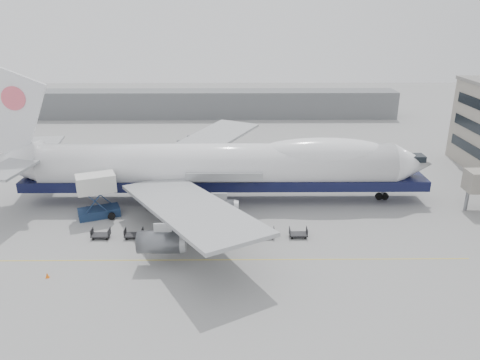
{
  "coord_description": "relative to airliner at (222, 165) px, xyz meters",
  "views": [
    {
      "loc": [
        2.66,
        -53.92,
        27.7
      ],
      "look_at": [
        3.22,
        6.0,
        5.5
      ],
      "focal_mm": 35.0,
      "sensor_mm": 36.0,
      "label": 1
    }
  ],
  "objects": [
    {
      "name": "apron_line",
      "position": [
        -0.64,
        -18.0,
        -5.62
      ],
      "size": [
        60.0,
        0.15,
        0.01
      ],
      "primitive_type": "cube",
      "color": "gold",
      "rests_on": "ground"
    },
    {
      "name": "dolly_6",
      "position": [
        9.97,
        -12.38,
        -5.09
      ],
      "size": [
        2.3,
        1.35,
        1.3
      ],
      "color": "#2D2D30",
      "rests_on": "ground"
    },
    {
      "name": "dolly_0",
      "position": [
        -15.22,
        -12.38,
        -5.09
      ],
      "size": [
        2.3,
        1.35,
        1.3
      ],
      "color": "#2D2D30",
      "rests_on": "ground"
    },
    {
      "name": "dolly_3",
      "position": [
        -2.63,
        -12.38,
        -5.09
      ],
      "size": [
        2.3,
        1.35,
        1.3
      ],
      "color": "#2D2D30",
      "rests_on": "ground"
    },
    {
      "name": "hangar",
      "position": [
        -10.64,
        58.0,
        -2.12
      ],
      "size": [
        110.0,
        8.0,
        7.0
      ],
      "primitive_type": "cube",
      "color": "slate",
      "rests_on": "ground"
    },
    {
      "name": "dolly_5",
      "position": [
        5.77,
        -12.38,
        -5.09
      ],
      "size": [
        2.3,
        1.35,
        1.3
      ],
      "color": "#2D2D30",
      "rests_on": "ground"
    },
    {
      "name": "dolly_1",
      "position": [
        -11.03,
        -12.38,
        -5.09
      ],
      "size": [
        2.3,
        1.35,
        1.3
      ],
      "color": "#2D2D30",
      "rests_on": "ground"
    },
    {
      "name": "dolly_4",
      "position": [
        1.57,
        -12.38,
        -5.09
      ],
      "size": [
        2.3,
        1.35,
        1.3
      ],
      "color": "#2D2D30",
      "rests_on": "ground"
    },
    {
      "name": "traffic_cone",
      "position": [
        -18.58,
        -21.63,
        -5.33
      ],
      "size": [
        0.42,
        0.42,
        0.61
      ],
      "rotation": [
        0.0,
        0.0,
        -0.27
      ],
      "color": "orange",
      "rests_on": "ground"
    },
    {
      "name": "airliner",
      "position": [
        0.0,
        0.0,
        0.0
      ],
      "size": [
        67.0,
        55.3,
        19.98
      ],
      "color": "white",
      "rests_on": "ground"
    },
    {
      "name": "ground",
      "position": [
        -0.64,
        -12.0,
        -5.62
      ],
      "size": [
        260.0,
        260.0,
        0.0
      ],
      "primitive_type": "plane",
      "color": "gray",
      "rests_on": "ground"
    },
    {
      "name": "dolly_2",
      "position": [
        -6.83,
        -12.38,
        -5.09
      ],
      "size": [
        2.3,
        1.35,
        1.3
      ],
      "color": "#2D2D30",
      "rests_on": "ground"
    },
    {
      "name": "catering_truck",
      "position": [
        -17.24,
        -5.71,
        -2.16
      ],
      "size": [
        6.18,
        5.23,
        6.23
      ],
      "rotation": [
        0.0,
        0.0,
        0.39
      ],
      "color": "navy",
      "rests_on": "ground"
    }
  ]
}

